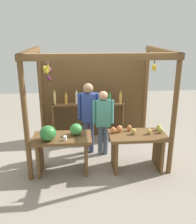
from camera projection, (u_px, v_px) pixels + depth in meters
name	position (u px, v px, depth m)	size (l,w,h in m)	color
ground_plane	(97.00, 152.00, 5.87)	(12.00, 12.00, 0.00)	gray
market_stall	(96.00, 90.00, 5.85)	(2.88, 2.11, 2.40)	brown
fruit_counter_left	(61.00, 142.00, 4.86)	(1.16, 0.67, 1.06)	brown
fruit_counter_right	(137.00, 143.00, 5.04)	(1.16, 0.64, 0.92)	brown
bottle_shelf_unit	(88.00, 111.00, 6.31)	(1.85, 0.22, 1.36)	brown
vendor_man	(88.00, 112.00, 5.55)	(0.48, 0.23, 1.67)	#3F446A
vendor_woman	(103.00, 118.00, 5.50)	(0.48, 0.21, 1.52)	#4C5F76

